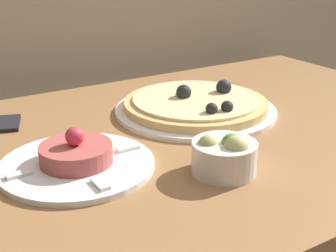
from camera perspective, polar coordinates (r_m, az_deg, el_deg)
dining_table at (r=0.95m, az=2.32°, el=-6.74°), size 1.25×0.77×0.77m
pizza_plate at (r=1.00m, az=3.43°, el=2.54°), size 0.34×0.34×0.06m
tartare_plate at (r=0.77m, az=-11.08°, el=-4.07°), size 0.25×0.25×0.07m
small_bowl at (r=0.74m, az=6.95°, el=-3.58°), size 0.10×0.10×0.07m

